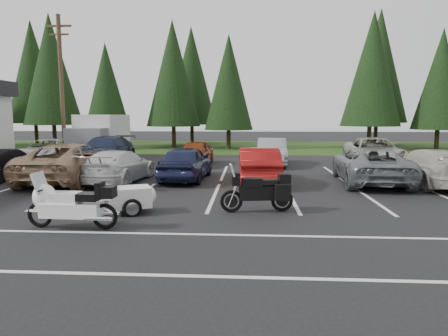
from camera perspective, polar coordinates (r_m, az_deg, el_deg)
ground at (r=13.14m, az=-4.00°, el=-4.98°), size 120.00×120.00×0.00m
grass_strip at (r=36.87m, az=0.85°, el=3.08°), size 80.00×16.00×0.01m
lake_water at (r=67.82m, az=5.45°, el=5.05°), size 70.00×50.00×0.02m
utility_pole at (r=27.41m, az=-22.19°, el=10.84°), size 1.60×0.26×9.00m
box_truck at (r=27.05m, az=-17.56°, el=4.20°), size 2.40×5.60×2.90m
stall_markings at (r=15.08m, az=-3.01°, el=-3.34°), size 32.00×16.00×0.01m
conifer_2 at (r=39.89m, az=-23.48°, el=12.80°), size 5.10×5.10×11.89m
conifer_3 at (r=36.31m, az=-16.45°, el=11.03°), size 3.87×3.87×9.02m
conifer_4 at (r=36.43m, az=-7.31°, el=13.25°), size 4.80×4.80×11.17m
conifer_5 at (r=34.48m, az=0.68°, el=12.13°), size 4.14×4.14×9.63m
conifer_6 at (r=36.52m, az=20.41°, el=13.12°), size 4.93×4.93×11.48m
conifer_7 at (r=38.09m, az=28.57°, el=11.07°), size 4.27×4.27×9.94m
conifer_back_a at (r=45.47m, az=-25.66°, el=12.26°), size 5.28×5.28×12.30m
conifer_back_b at (r=40.81m, az=-4.67°, el=12.99°), size 4.97×4.97×11.58m
conifer_back_c at (r=41.66m, az=21.25°, el=13.41°), size 5.50×5.50×12.81m
car_near_1 at (r=20.44m, az=-29.05°, el=0.53°), size 1.49×4.22×1.39m
car_near_2 at (r=18.48m, az=-20.98°, el=0.78°), size 2.82×6.04×1.67m
car_near_3 at (r=17.68m, az=-14.77°, el=0.27°), size 2.38×4.92×1.38m
car_near_4 at (r=17.75m, az=-5.46°, el=0.77°), size 2.08×4.61×1.54m
car_near_5 at (r=16.97m, az=4.92°, el=0.43°), size 1.80×4.66×1.51m
car_near_6 at (r=17.90m, az=20.14°, el=0.41°), size 2.95×5.72×1.54m
car_near_7 at (r=18.32m, az=27.34°, el=0.13°), size 2.39×5.30×1.51m
car_far_0 at (r=25.88m, az=-23.76°, el=2.20°), size 2.51×5.33×1.47m
car_far_1 at (r=23.88m, az=-16.56°, el=2.35°), size 2.36×5.71×1.65m
car_far_2 at (r=23.00m, az=-4.14°, el=2.17°), size 2.01×4.29×1.42m
car_far_3 at (r=23.20m, az=6.85°, el=2.31°), size 1.83×4.71×1.53m
car_far_4 at (r=24.08m, az=20.60°, el=2.17°), size 3.12×5.97×1.61m
touring_motorcycle at (r=10.75m, az=-20.97°, el=-4.33°), size 2.65×0.91×1.45m
cargo_trailer at (r=12.00m, az=-13.27°, el=-4.45°), size 1.93×1.55×0.78m
adventure_motorcycle at (r=11.79m, az=4.74°, el=-2.80°), size 2.50×1.17×1.46m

